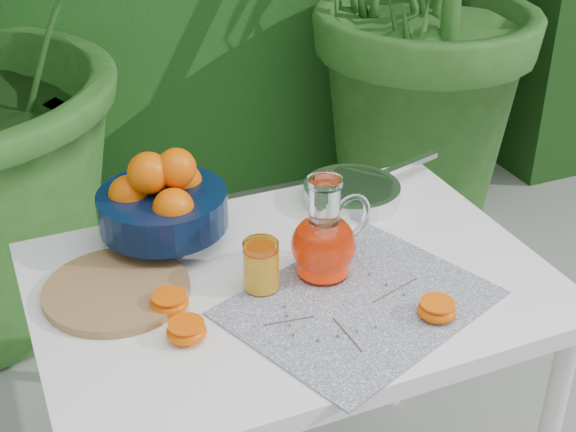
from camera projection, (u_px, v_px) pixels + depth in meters
name	position (u px, v px, depth m)	size (l,w,h in m)	color
white_table	(292.00, 311.00, 1.62)	(1.00, 0.70, 0.75)	white
placemat	(360.00, 303.00, 1.51)	(0.46, 0.36, 0.00)	#0D1B49
cutting_board	(117.00, 290.00, 1.53)	(0.28, 0.28, 0.02)	#976544
fruit_bowl	(162.00, 201.00, 1.65)	(0.29, 0.29, 0.21)	black
juice_pitcher	(325.00, 241.00, 1.55)	(0.19, 0.15, 0.21)	white
juice_tumbler	(261.00, 267.00, 1.52)	(0.08, 0.08, 0.10)	white
saute_pan	(353.00, 192.00, 1.84)	(0.41, 0.28, 0.04)	silver
orange_halves	(265.00, 314.00, 1.45)	(0.53, 0.29, 0.04)	#E54F02
thyme_sprigs	(347.00, 313.00, 1.47)	(0.33, 0.20, 0.01)	brown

